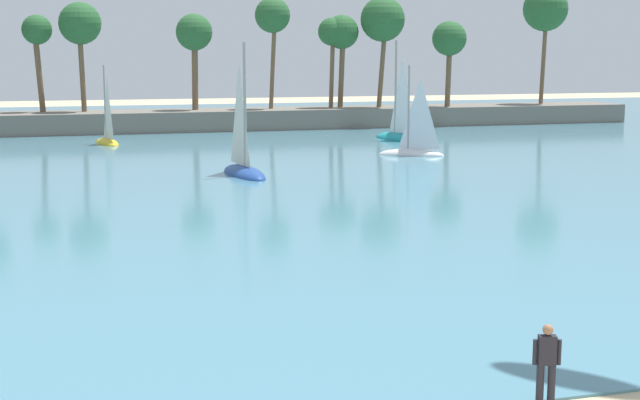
% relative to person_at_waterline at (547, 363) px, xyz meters
% --- Properties ---
extents(sea, '(220.00, 104.85, 0.06)m').
position_rel_person_at_waterline_xyz_m(sea, '(-5.37, 52.62, -0.86)').
color(sea, teal).
rests_on(sea, ground).
extents(palm_headland, '(100.07, 6.06, 13.19)m').
position_rel_person_at_waterline_xyz_m(palm_headland, '(-2.23, 65.12, 2.91)').
color(palm_headland, slate).
rests_on(palm_headland, ground).
extents(person_at_waterline, '(0.53, 0.29, 1.67)m').
position_rel_person_at_waterline_xyz_m(person_at_waterline, '(0.00, 0.00, 0.00)').
color(person_at_waterline, '#23232D').
rests_on(person_at_waterline, ground).
extents(sailboat_near_shore, '(2.16, 4.49, 6.25)m').
position_rel_person_at_waterline_xyz_m(sailboat_near_shore, '(-5.13, 54.45, -0.27)').
color(sailboat_near_shore, yellow).
rests_on(sailboat_near_shore, sea).
extents(sailboat_mid_bay, '(4.46, 3.34, 6.36)m').
position_rel_person_at_waterline_xyz_m(sailboat_mid_bay, '(13.85, 40.93, -0.26)').
color(sailboat_mid_bay, white).
rests_on(sailboat_mid_bay, sea).
extents(sailboat_toward_headland, '(2.74, 5.91, 8.25)m').
position_rel_person_at_waterline_xyz_m(sailboat_toward_headland, '(16.84, 51.36, -0.09)').
color(sailboat_toward_headland, teal).
rests_on(sailboat_toward_headland, sea).
extents(sailboat_far_left, '(2.29, 5.56, 7.83)m').
position_rel_person_at_waterline_xyz_m(sailboat_far_left, '(1.11, 34.48, -0.13)').
color(sailboat_far_left, '#234793').
rests_on(sailboat_far_left, sea).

